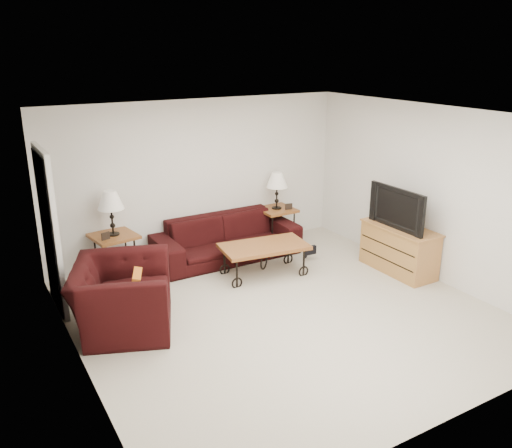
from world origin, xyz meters
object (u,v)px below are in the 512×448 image
(side_table_right, at_px, (276,226))
(television, at_px, (402,207))
(side_table_left, at_px, (115,256))
(backpack, at_px, (306,246))
(lamp_left, at_px, (111,213))
(sofa, at_px, (227,238))
(armchair, at_px, (122,296))
(tv_stand, at_px, (399,249))
(lamp_right, at_px, (277,191))
(coffee_table, at_px, (264,260))

(side_table_right, height_order, television, television)
(side_table_left, relative_size, backpack, 1.55)
(lamp_left, relative_size, television, 0.62)
(sofa, height_order, television, television)
(side_table_right, xyz_separation_m, lamp_left, (-2.81, 0.00, 0.67))
(sofa, bearing_deg, armchair, -147.19)
(side_table_right, relative_size, television, 0.59)
(tv_stand, bearing_deg, lamp_right, 115.94)
(sofa, bearing_deg, television, -41.83)
(sofa, height_order, backpack, sofa)
(coffee_table, bearing_deg, side_table_right, 49.98)
(side_table_right, xyz_separation_m, backpack, (0.04, -0.83, -0.10))
(side_table_left, bearing_deg, coffee_table, -28.49)
(side_table_right, bearing_deg, coffee_table, -130.02)
(sofa, distance_m, television, 2.74)
(lamp_left, height_order, lamp_right, lamp_left)
(coffee_table, bearing_deg, side_table_left, 151.51)
(armchair, xyz_separation_m, tv_stand, (4.11, -0.41, -0.06))
(sofa, bearing_deg, lamp_left, 174.14)
(side_table_left, distance_m, backpack, 2.96)
(sofa, relative_size, coffee_table, 1.84)
(coffee_table, bearing_deg, lamp_right, 49.98)
(tv_stand, bearing_deg, television, 180.00)
(side_table_left, height_order, coffee_table, side_table_left)
(sofa, relative_size, lamp_left, 3.55)
(sofa, height_order, lamp_left, lamp_left)
(sofa, relative_size, side_table_left, 3.55)
(lamp_right, bearing_deg, television, -64.54)
(side_table_right, height_order, armchair, armchair)
(side_table_left, relative_size, armchair, 0.52)
(side_table_left, bearing_deg, lamp_right, 0.00)
(lamp_right, bearing_deg, coffee_table, -130.02)
(tv_stand, height_order, backpack, tv_stand)
(lamp_left, distance_m, tv_stand, 4.28)
(lamp_right, distance_m, tv_stand, 2.25)
(armchair, distance_m, tv_stand, 4.13)
(lamp_left, xyz_separation_m, tv_stand, (3.75, -1.95, -0.63))
(lamp_right, height_order, armchair, lamp_right)
(sofa, xyz_separation_m, television, (1.98, -1.77, 0.67))
(tv_stand, height_order, television, television)
(sofa, bearing_deg, side_table_right, 9.73)
(lamp_right, xyz_separation_m, backpack, (0.04, -0.83, -0.73))
(side_table_right, bearing_deg, lamp_left, 180.00)
(sofa, bearing_deg, coffee_table, -78.78)
(side_table_right, xyz_separation_m, armchair, (-3.16, -1.54, 0.10))
(lamp_right, relative_size, television, 0.59)
(lamp_left, bearing_deg, lamp_right, 0.00)
(armchair, distance_m, backpack, 3.28)
(side_table_right, distance_m, armchair, 3.51)
(side_table_left, distance_m, lamp_left, 0.66)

